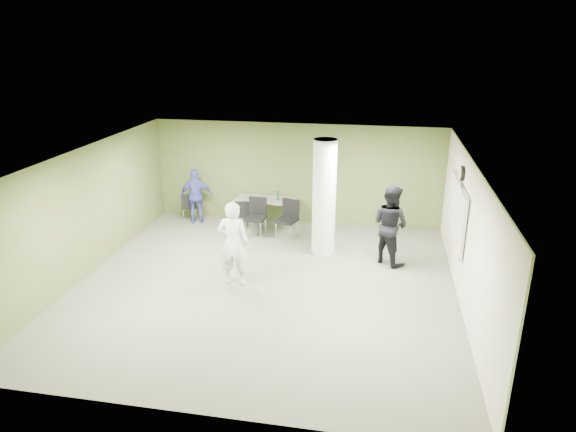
% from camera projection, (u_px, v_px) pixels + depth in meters
% --- Properties ---
extents(floor, '(8.00, 8.00, 0.00)m').
position_uv_depth(floor, '(265.00, 285.00, 10.96)').
color(floor, '#585A47').
rests_on(floor, ground).
extents(ceiling, '(8.00, 8.00, 0.00)m').
position_uv_depth(ceiling, '(263.00, 157.00, 10.01)').
color(ceiling, white).
rests_on(ceiling, wall_back).
extents(wall_back, '(8.00, 2.80, 0.02)m').
position_uv_depth(wall_back, '(297.00, 174.00, 14.18)').
color(wall_back, '#555F2C').
rests_on(wall_back, floor).
extents(wall_left, '(0.02, 8.00, 2.80)m').
position_uv_depth(wall_left, '(85.00, 212.00, 11.17)').
color(wall_left, '#555F2C').
rests_on(wall_left, floor).
extents(wall_right_cream, '(0.02, 8.00, 2.80)m').
position_uv_depth(wall_right_cream, '(468.00, 238.00, 9.80)').
color(wall_right_cream, beige).
rests_on(wall_right_cream, floor).
extents(column, '(0.56, 0.56, 2.80)m').
position_uv_depth(column, '(324.00, 198.00, 12.16)').
color(column, silver).
rests_on(column, floor).
extents(whiteboard, '(0.05, 2.30, 1.30)m').
position_uv_depth(whiteboard, '(457.00, 212.00, 10.89)').
color(whiteboard, silver).
rests_on(whiteboard, wall_right_cream).
extents(wall_clock, '(0.06, 0.32, 0.32)m').
position_uv_depth(wall_clock, '(461.00, 173.00, 10.60)').
color(wall_clock, black).
rests_on(wall_clock, wall_right_cream).
extents(folding_table, '(1.66, 0.79, 1.02)m').
position_uv_depth(folding_table, '(266.00, 201.00, 14.10)').
color(folding_table, gray).
rests_on(folding_table, floor).
extents(wastebasket, '(0.27, 0.27, 0.31)m').
position_uv_depth(wastebasket, '(256.00, 224.00, 14.00)').
color(wastebasket, '#4C4C4C').
rests_on(wastebasket, floor).
extents(chair_back_left, '(0.55, 0.55, 0.83)m').
position_uv_depth(chair_back_left, '(189.00, 205.00, 14.54)').
color(chair_back_left, black).
rests_on(chair_back_left, floor).
extents(chair_back_right, '(0.49, 0.49, 0.83)m').
position_uv_depth(chair_back_right, '(243.00, 212.00, 13.92)').
color(chair_back_right, black).
rests_on(chair_back_right, floor).
extents(chair_table_left, '(0.54, 0.54, 1.01)m').
position_uv_depth(chair_table_left, '(256.00, 214.00, 13.50)').
color(chair_table_left, black).
rests_on(chair_table_left, floor).
extents(chair_table_right, '(0.64, 0.64, 1.02)m').
position_uv_depth(chair_table_right, '(288.00, 216.00, 13.34)').
color(chair_table_right, black).
rests_on(chair_table_right, floor).
extents(woman_white, '(0.69, 0.47, 1.85)m').
position_uv_depth(woman_white, '(233.00, 244.00, 10.74)').
color(woman_white, silver).
rests_on(woman_white, floor).
extents(man_black, '(1.16, 1.13, 1.88)m').
position_uv_depth(man_black, '(390.00, 225.00, 11.76)').
color(man_black, black).
rests_on(man_black, floor).
extents(man_blue, '(0.99, 0.64, 1.57)m').
position_uv_depth(man_blue, '(196.00, 196.00, 14.30)').
color(man_blue, '#4346A7').
rests_on(man_blue, floor).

